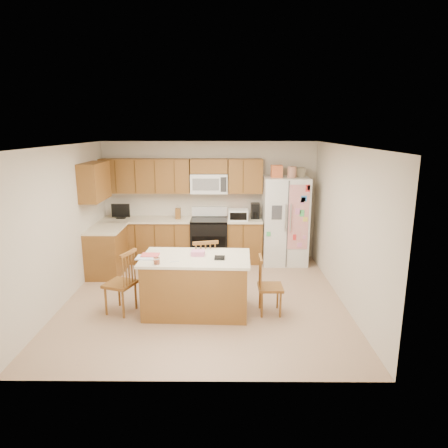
{
  "coord_description": "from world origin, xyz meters",
  "views": [
    {
      "loc": [
        0.37,
        -6.18,
        2.75
      ],
      "look_at": [
        0.32,
        0.35,
        1.19
      ],
      "focal_mm": 32.0,
      "sensor_mm": 36.0,
      "label": 1
    }
  ],
  "objects_px": {
    "windsor_chair_right": "(269,287)",
    "windsor_chair_left": "(122,283)",
    "stove": "(209,239)",
    "windsor_chair_back": "(204,270)",
    "refrigerator": "(285,220)",
    "island": "(196,284)"
  },
  "relations": [
    {
      "from": "windsor_chair_back",
      "to": "refrigerator",
      "type": "bearing_deg",
      "value": 48.75
    },
    {
      "from": "windsor_chair_right",
      "to": "windsor_chair_back",
      "type": "bearing_deg",
      "value": 149.32
    },
    {
      "from": "island",
      "to": "windsor_chair_back",
      "type": "xyz_separation_m",
      "value": [
        0.09,
        0.56,
        0.03
      ]
    },
    {
      "from": "stove",
      "to": "refrigerator",
      "type": "xyz_separation_m",
      "value": [
        1.57,
        -0.06,
        0.45
      ]
    },
    {
      "from": "windsor_chair_right",
      "to": "windsor_chair_left",
      "type": "bearing_deg",
      "value": 179.69
    },
    {
      "from": "refrigerator",
      "to": "island",
      "type": "xyz_separation_m",
      "value": [
        -1.67,
        -2.36,
        -0.47
      ]
    },
    {
      "from": "windsor_chair_back",
      "to": "windsor_chair_right",
      "type": "distance_m",
      "value": 1.18
    },
    {
      "from": "stove",
      "to": "windsor_chair_left",
      "type": "bearing_deg",
      "value": -116.65
    },
    {
      "from": "windsor_chair_left",
      "to": "windsor_chair_right",
      "type": "height_order",
      "value": "windsor_chair_left"
    },
    {
      "from": "windsor_chair_left",
      "to": "stove",
      "type": "bearing_deg",
      "value": 63.35
    },
    {
      "from": "refrigerator",
      "to": "windsor_chair_right",
      "type": "height_order",
      "value": "refrigerator"
    },
    {
      "from": "refrigerator",
      "to": "windsor_chair_back",
      "type": "height_order",
      "value": "refrigerator"
    },
    {
      "from": "windsor_chair_back",
      "to": "windsor_chair_right",
      "type": "relative_size",
      "value": 1.12
    },
    {
      "from": "windsor_chair_right",
      "to": "island",
      "type": "bearing_deg",
      "value": 178.07
    },
    {
      "from": "stove",
      "to": "windsor_chair_right",
      "type": "xyz_separation_m",
      "value": [
        1.0,
        -2.46,
        -0.05
      ]
    },
    {
      "from": "island",
      "to": "windsor_chair_right",
      "type": "xyz_separation_m",
      "value": [
        1.1,
        -0.04,
        -0.02
      ]
    },
    {
      "from": "stove",
      "to": "island",
      "type": "distance_m",
      "value": 2.43
    },
    {
      "from": "stove",
      "to": "windsor_chair_back",
      "type": "bearing_deg",
      "value": -90.23
    },
    {
      "from": "stove",
      "to": "windsor_chair_back",
      "type": "xyz_separation_m",
      "value": [
        -0.01,
        -1.86,
        0.0
      ]
    },
    {
      "from": "stove",
      "to": "windsor_chair_right",
      "type": "relative_size",
      "value": 1.26
    },
    {
      "from": "windsor_chair_left",
      "to": "windsor_chair_back",
      "type": "relative_size",
      "value": 0.98
    },
    {
      "from": "stove",
      "to": "windsor_chair_right",
      "type": "distance_m",
      "value": 2.66
    }
  ]
}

